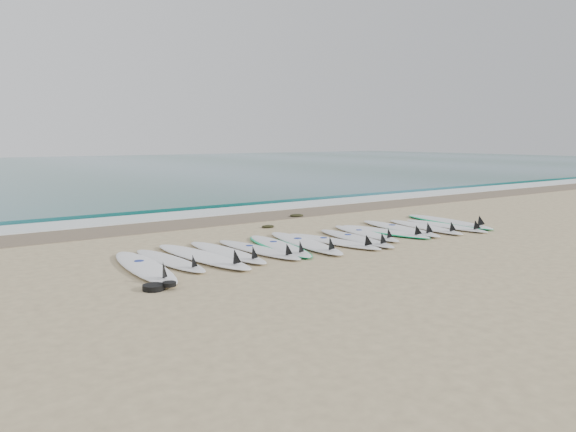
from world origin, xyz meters
TOP-DOWN VIEW (x-y plane):
  - ground at (0.00, 0.00)m, footprint 120.00×120.00m
  - ocean at (0.00, 32.50)m, footprint 120.00×55.00m
  - wet_sand_band at (0.00, 4.10)m, footprint 120.00×1.80m
  - foam_band at (0.00, 5.50)m, footprint 120.00×1.40m
  - wave_crest at (0.00, 7.00)m, footprint 120.00×1.00m
  - surfboard_0 at (-4.13, -0.25)m, footprint 0.84×2.91m
  - surfboard_1 at (-3.56, 0.02)m, footprint 0.65×2.42m
  - surfboard_2 at (-2.95, -0.05)m, footprint 0.90×2.95m
  - surfboard_3 at (-2.39, 0.05)m, footprint 0.62×2.61m
  - surfboard_4 at (-1.77, -0.07)m, footprint 0.74×2.54m
  - surfboard_5 at (-1.22, 0.03)m, footprint 1.03×2.66m
  - surfboard_6 at (-0.64, -0.08)m, footprint 1.00×2.90m
  - surfboard_7 at (-0.02, -0.25)m, footprint 0.88×2.57m
  - surfboard_8 at (0.59, -0.26)m, footprint 0.79×2.59m
  - surfboard_9 at (1.21, 0.09)m, footprint 0.88×2.49m
  - surfboard_10 at (1.76, 0.04)m, footprint 0.92×2.53m
  - surfboard_11 at (2.34, 0.09)m, footprint 0.93×2.81m
  - surfboard_12 at (2.99, -0.09)m, footprint 0.87×2.60m
  - surfboard_13 at (3.58, -0.26)m, footprint 0.51×2.44m
  - surfboard_14 at (4.16, 0.15)m, footprint 1.02×2.97m
  - seaweed_near at (0.02, 2.31)m, footprint 0.33×0.26m
  - seaweed_far at (1.72, 3.44)m, footprint 0.41×0.32m
  - leash_coil at (-4.44, -1.49)m, footprint 0.46×0.36m

SIDE VIEW (x-z plane):
  - ground at x=0.00m, z-range 0.00..0.00m
  - wet_sand_band at x=0.00m, z-range 0.00..0.01m
  - ocean at x=0.00m, z-range 0.00..0.03m
  - foam_band at x=0.00m, z-range 0.00..0.04m
  - seaweed_near at x=0.02m, z-range 0.00..0.06m
  - seaweed_far at x=1.72m, z-range 0.00..0.08m
  - surfboard_10 at x=1.76m, z-range -0.11..0.20m
  - leash_coil at x=-4.44m, z-range -0.01..0.10m
  - surfboard_5 at x=-1.22m, z-range -0.12..0.21m
  - wave_crest at x=0.00m, z-range 0.00..0.10m
  - surfboard_1 at x=-3.56m, z-range -0.10..0.21m
  - surfboard_13 at x=3.58m, z-range -0.10..0.21m
  - surfboard_9 at x=1.21m, z-range -0.10..0.21m
  - surfboard_14 at x=4.16m, z-range -0.13..0.24m
  - surfboard_4 at x=-1.77m, z-range -0.10..0.22m
  - surfboard_7 at x=-0.02m, z-range -0.11..0.22m
  - surfboard_12 at x=2.99m, z-range -0.11..0.22m
  - surfboard_8 at x=0.59m, z-range -0.11..0.22m
  - surfboard_3 at x=-2.39m, z-range -0.11..0.22m
  - surfboard_11 at x=2.34m, z-range -0.12..0.24m
  - surfboard_6 at x=-0.64m, z-range -0.12..0.25m
  - surfboard_0 at x=-4.13m, z-range -0.12..0.25m
  - surfboard_2 at x=-2.95m, z-range -0.12..0.25m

